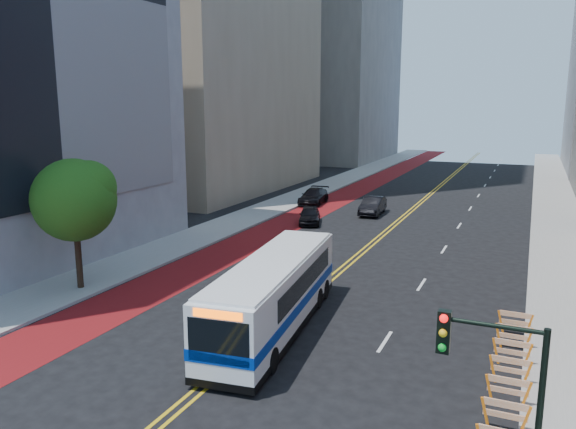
# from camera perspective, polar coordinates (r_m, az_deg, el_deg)

# --- Properties ---
(ground) EXTENTS (160.00, 160.00, 0.00)m
(ground) POSITION_cam_1_polar(r_m,az_deg,el_deg) (20.45, -8.37, -16.75)
(ground) COLOR black
(ground) RESTS_ON ground
(sidewalk_left) EXTENTS (4.00, 140.00, 0.15)m
(sidewalk_left) POSITION_cam_1_polar(r_m,az_deg,el_deg) (51.06, -2.03, 0.57)
(sidewalk_left) COLOR gray
(sidewalk_left) RESTS_ON ground
(sidewalk_right) EXTENTS (4.00, 140.00, 0.15)m
(sidewalk_right) POSITION_cam_1_polar(r_m,az_deg,el_deg) (46.24, 25.89, -1.71)
(sidewalk_right) COLOR gray
(sidewalk_right) RESTS_ON ground
(bus_lane_paint) EXTENTS (3.60, 140.00, 0.01)m
(bus_lane_paint) POSITION_cam_1_polar(r_m,az_deg,el_deg) (49.53, 2.05, 0.15)
(bus_lane_paint) COLOR maroon
(bus_lane_paint) RESTS_ON ground
(center_line_inner) EXTENTS (0.14, 140.00, 0.01)m
(center_line_inner) POSITION_cam_1_polar(r_m,az_deg,el_deg) (47.26, 11.01, -0.60)
(center_line_inner) COLOR gold
(center_line_inner) RESTS_ON ground
(center_line_outer) EXTENTS (0.14, 140.00, 0.01)m
(center_line_outer) POSITION_cam_1_polar(r_m,az_deg,el_deg) (47.18, 11.43, -0.63)
(center_line_outer) COLOR gold
(center_line_outer) RESTS_ON ground
(lane_dashes) EXTENTS (0.14, 98.20, 0.01)m
(lane_dashes) POSITION_cam_1_polar(r_m,az_deg,el_deg) (54.28, 18.02, 0.58)
(lane_dashes) COLOR silver
(lane_dashes) RESTS_ON ground
(construction_barriers) EXTENTS (1.42, 10.91, 1.00)m
(construction_barriers) POSITION_cam_1_polar(r_m,az_deg,el_deg) (20.64, 21.54, -15.08)
(construction_barriers) COLOR orange
(construction_barriers) RESTS_ON ground
(street_tree) EXTENTS (4.20, 4.20, 6.70)m
(street_tree) POSITION_cam_1_polar(r_m,az_deg,el_deg) (30.24, -20.78, 1.69)
(street_tree) COLOR black
(street_tree) RESTS_ON sidewalk_left
(traffic_signal) EXTENTS (2.21, 0.34, 5.07)m
(traffic_signal) POSITION_cam_1_polar(r_m,az_deg,el_deg) (13.07, 20.32, -16.05)
(traffic_signal) COLOR black
(traffic_signal) RESTS_ON sidewalk_right
(transit_bus) EXTENTS (3.81, 11.66, 3.15)m
(transit_bus) POSITION_cam_1_polar(r_m,az_deg,el_deg) (24.04, -1.37, -7.97)
(transit_bus) COLOR white
(transit_bus) RESTS_ON ground
(car_a) EXTENTS (2.87, 4.35, 1.38)m
(car_a) POSITION_cam_1_polar(r_m,az_deg,el_deg) (45.09, 2.21, -0.08)
(car_a) COLOR black
(car_a) RESTS_ON ground
(car_b) EXTENTS (1.90, 4.75, 1.54)m
(car_b) POSITION_cam_1_polar(r_m,az_deg,el_deg) (49.38, 8.60, 0.90)
(car_b) COLOR black
(car_b) RESTS_ON ground
(car_c) EXTENTS (2.54, 5.25, 1.47)m
(car_c) POSITION_cam_1_polar(r_m,az_deg,el_deg) (53.93, 2.62, 1.85)
(car_c) COLOR black
(car_c) RESTS_ON ground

